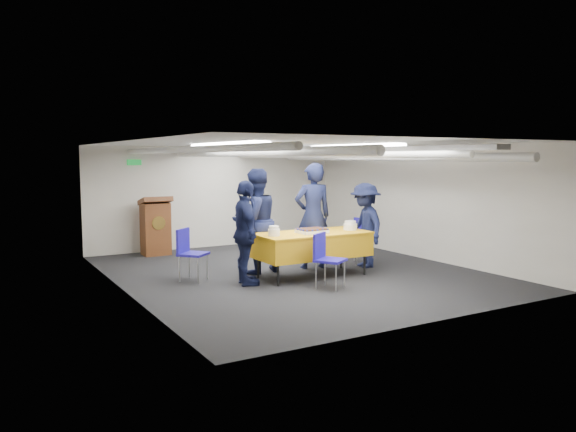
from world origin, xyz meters
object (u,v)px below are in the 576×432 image
object	(u,v)px
serving_table	(312,245)
chair_near	(326,255)
sailor_d	(365,225)
chair_left	(189,249)
sheet_cake	(312,231)
sailor_c	(246,233)
chair_right	(358,236)
sailor_b	(255,221)
sailor_a	(313,216)
podium	(156,226)

from	to	relation	value
serving_table	chair_near	size ratio (longest dim) A/B	2.27
sailor_d	chair_left	bearing A→B (deg)	-89.88
sheet_cake	sailor_c	distance (m)	1.22
chair_right	sailor_c	distance (m)	2.84
chair_near	sailor_b	bearing A→B (deg)	105.17
chair_near	chair_left	bearing A→B (deg)	136.01
chair_right	chair_left	distance (m)	3.44
sheet_cake	sailor_a	xyz separation A→B (m)	(0.46, 0.70, 0.17)
chair_right	sailor_a	size ratio (longest dim) A/B	0.45
chair_left	sailor_d	distance (m)	3.33
podium	chair_near	bearing A→B (deg)	-71.94
chair_right	sailor_d	distance (m)	0.52
serving_table	sailor_c	distance (m)	1.30
chair_near	chair_left	world-z (taller)	same
sailor_a	sailor_c	bearing A→B (deg)	30.88
chair_near	sailor_d	world-z (taller)	sailor_d
serving_table	sailor_b	xyz separation A→B (m)	(-0.71, 0.77, 0.37)
podium	sailor_a	xyz separation A→B (m)	(2.10, -2.87, 0.36)
sheet_cake	sailor_c	world-z (taller)	sailor_c
chair_left	sailor_a	world-z (taller)	sailor_a
sailor_d	sailor_b	bearing A→B (deg)	-95.17
sailor_a	sailor_c	distance (m)	1.80
sailor_b	sailor_d	distance (m)	2.11
chair_right	sheet_cake	bearing A→B (deg)	-155.32
podium	sailor_a	distance (m)	3.57
sailor_d	chair_right	bearing A→B (deg)	168.05
chair_near	chair_right	bearing A→B (deg)	39.73
chair_right	sailor_b	xyz separation A→B (m)	(-2.20, 0.13, 0.40)
podium	sailor_b	distance (m)	2.92
sheet_cake	chair_near	distance (m)	0.84
serving_table	sailor_a	bearing A→B (deg)	56.66
sailor_b	sailor_d	size ratio (longest dim) A/B	1.18
sheet_cake	chair_left	bearing A→B (deg)	155.87
chair_left	sailor_b	bearing A→B (deg)	-0.81
sailor_b	sailor_c	world-z (taller)	sailor_b
chair_near	sailor_b	distance (m)	1.70
sailor_c	sheet_cake	bearing A→B (deg)	-79.42
serving_table	sailor_a	distance (m)	0.86
serving_table	chair_left	xyz separation A→B (m)	(-1.95, 0.78, -0.03)
sailor_a	sailor_b	distance (m)	1.14
chair_right	sailor_c	xyz separation A→B (m)	(-2.75, -0.63, 0.32)
chair_right	sailor_a	distance (m)	1.16
podium	sailor_b	xyz separation A→B (m)	(0.98, -2.73, 0.32)
chair_near	chair_left	distance (m)	2.32
podium	chair_near	xyz separation A→B (m)	(1.41, -4.32, -0.08)
chair_left	sailor_c	bearing A→B (deg)	-48.59
sailor_b	sailor_c	distance (m)	0.94
sailor_c	sailor_d	size ratio (longest dim) A/B	1.07
chair_right	chair_left	size ratio (longest dim) A/B	1.00
chair_right	sailor_a	world-z (taller)	sailor_a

